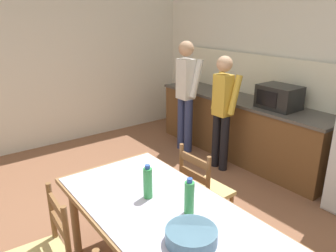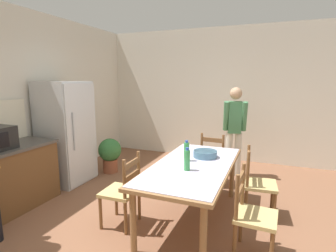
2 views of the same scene
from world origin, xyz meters
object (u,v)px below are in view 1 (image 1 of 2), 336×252
object	(u,v)px
bottle_off_centre	(189,197)
person_at_counter	(223,108)
bottle_near_centre	(148,183)
serving_bowl	(191,235)
microwave	(279,97)
chair_side_far_left	(204,191)
person_at_sink	(186,91)
dining_table	(167,221)

from	to	relation	value
bottle_off_centre	person_at_counter	distance (m)	2.29
bottle_near_centre	serving_bowl	bearing A→B (deg)	-7.22
microwave	person_at_counter	size ratio (longest dim) A/B	0.32
bottle_off_centre	person_at_counter	world-z (taller)	person_at_counter
bottle_near_centre	bottle_off_centre	xyz separation A→B (m)	(0.34, 0.11, 0.00)
chair_side_far_left	person_at_sink	distance (m)	2.11
serving_bowl	person_at_sink	world-z (taller)	person_at_sink
serving_bowl	person_at_counter	xyz separation A→B (m)	(-1.67, 1.98, 0.07)
microwave	bottle_off_centre	world-z (taller)	microwave
chair_side_far_left	person_at_counter	distance (m)	1.52
bottle_near_centre	serving_bowl	size ratio (longest dim) A/B	0.84
dining_table	person_at_counter	world-z (taller)	person_at_counter
bottle_off_centre	chair_side_far_left	distance (m)	0.94
chair_side_far_left	person_at_counter	world-z (taller)	person_at_counter
chair_side_far_left	person_at_sink	size ratio (longest dim) A/B	0.54
dining_table	bottle_near_centre	world-z (taller)	bottle_near_centre
dining_table	person_at_counter	size ratio (longest dim) A/B	1.26
microwave	person_at_sink	world-z (taller)	person_at_sink
dining_table	person_at_counter	bearing A→B (deg)	124.74
microwave	bottle_off_centre	xyz separation A→B (m)	(0.94, -2.32, -0.17)
dining_table	person_at_counter	xyz separation A→B (m)	(-1.33, 1.91, 0.20)
person_at_sink	person_at_counter	bearing A→B (deg)	-91.51
microwave	person_at_sink	distance (m)	1.37
person_at_sink	person_at_counter	distance (m)	0.79
dining_table	bottle_off_centre	xyz separation A→B (m)	(0.10, 0.12, 0.20)
person_at_sink	chair_side_far_left	bearing A→B (deg)	-124.90
serving_bowl	person_at_sink	size ratio (longest dim) A/B	0.19
bottle_near_centre	person_at_sink	xyz separation A→B (m)	(-1.87, 1.93, 0.07)
person_at_sink	person_at_counter	xyz separation A→B (m)	(0.78, -0.02, -0.07)
microwave	bottle_off_centre	bearing A→B (deg)	-67.93
serving_bowl	person_at_counter	bearing A→B (deg)	130.02
person_at_sink	dining_table	bearing A→B (deg)	-132.49
dining_table	bottle_off_centre	bearing A→B (deg)	49.76
microwave	dining_table	bearing A→B (deg)	-70.93
bottle_off_centre	serving_bowl	world-z (taller)	bottle_off_centre
bottle_near_centre	person_at_sink	distance (m)	2.69
microwave	person_at_sink	bearing A→B (deg)	-158.57
bottle_near_centre	chair_side_far_left	xyz separation A→B (m)	(-0.19, 0.76, -0.43)
microwave	bottle_near_centre	distance (m)	2.51
microwave	chair_side_far_left	distance (m)	1.82
bottle_near_centre	person_at_counter	world-z (taller)	person_at_counter
microwave	chair_side_far_left	xyz separation A→B (m)	(0.41, -1.67, -0.60)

